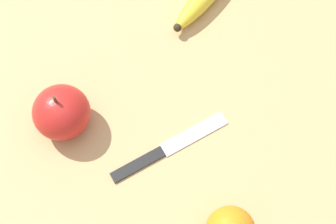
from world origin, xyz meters
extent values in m
plane|color=tan|center=(0.00, 0.00, 0.00)|extent=(3.00, 3.00, 0.00)
sphere|color=#2D2314|center=(-0.13, 0.06, 0.02)|extent=(0.01, 0.01, 0.01)
ellipsoid|color=red|center=(0.02, -0.12, 0.04)|extent=(0.08, 0.08, 0.07)
cylinder|color=#4C3319|center=(0.02, -0.12, 0.08)|extent=(0.00, 0.00, 0.01)
cube|color=silver|center=(0.05, 0.07, 0.00)|extent=(0.06, 0.11, 0.00)
cube|color=black|center=(0.09, -0.02, 0.00)|extent=(0.05, 0.08, 0.01)
camera|label=1|loc=(0.30, 0.01, 0.65)|focal=50.00mm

